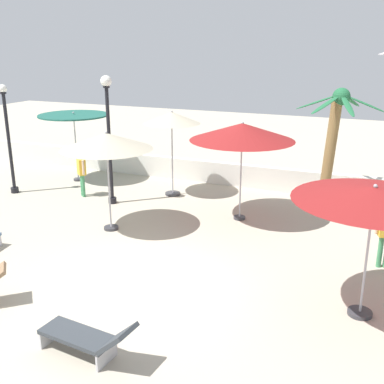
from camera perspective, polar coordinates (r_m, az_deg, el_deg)
name	(u,v)px	position (r m, az deg, el deg)	size (l,w,h in m)	color
ground_plane	(141,286)	(10.99, -6.18, -11.34)	(56.00, 56.00, 0.00)	#B2A893
boundary_wall	(248,176)	(18.14, 6.83, 1.95)	(25.20, 0.30, 0.88)	silver
patio_umbrella_0	(172,119)	(16.58, -2.48, 8.88)	(2.02, 2.02, 3.09)	#333338
patio_umbrella_1	(106,142)	(13.50, -10.40, 6.06)	(2.64, 2.64, 2.95)	#333338
patio_umbrella_2	(374,195)	(9.46, 21.35, -0.37)	(3.11, 3.11, 2.80)	#333338
patio_umbrella_3	(242,132)	(14.18, 6.14, 7.29)	(3.19, 3.19, 3.09)	#333338
patio_umbrella_5	(74,117)	(19.04, -14.23, 8.82)	(2.73, 2.73, 2.78)	#333338
palm_tree_0	(333,135)	(15.61, 16.87, 6.72)	(2.74, 2.63, 4.02)	olive
lamp_post_0	(8,136)	(18.17, -21.49, 6.39)	(0.30, 0.30, 3.96)	black
lamp_post_1	(109,128)	(15.89, -10.14, 7.74)	(0.37, 0.37, 4.34)	black
lounge_chair_0	(88,337)	(8.77, -12.59, -16.90)	(1.93, 0.73, 0.84)	#B7B7BC
guest_3	(82,170)	(17.23, -13.31, 2.58)	(0.45, 0.41, 1.61)	#3F8C59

